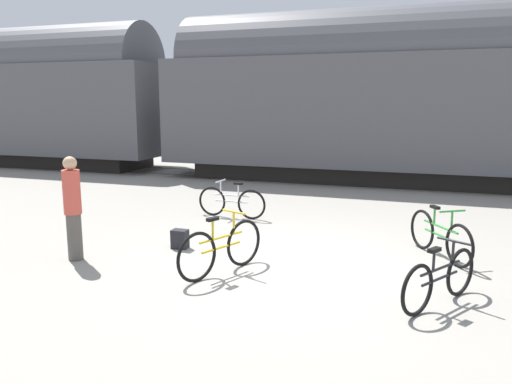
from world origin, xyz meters
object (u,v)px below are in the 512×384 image
bicycle_black (440,279)px  bicycle_green (440,236)px  freight_train (366,93)px  person_in_red (73,207)px  bicycle_yellow (222,248)px  backpack (180,239)px  bicycle_silver (231,202)px

bicycle_black → bicycle_green: bearing=89.2°
freight_train → person_in_red: 10.70m
freight_train → bicycle_green: (2.25, -7.86, -2.48)m
bicycle_yellow → person_in_red: bearing=-176.2°
bicycle_green → backpack: bearing=-167.8°
bicycle_green → person_in_red: (-5.69, -2.08, 0.51)m
bicycle_green → bicycle_black: bearing=-90.8°
freight_train → bicycle_black: (2.22, -9.98, -2.50)m
freight_train → bicycle_silver: (-2.13, -6.26, -2.49)m
freight_train → bicycle_yellow: size_ratio=25.37×
freight_train → person_in_red: freight_train is taller
bicycle_silver → bicycle_yellow: size_ratio=1.02×
bicycle_green → bicycle_silver: size_ratio=0.91×
bicycle_black → bicycle_yellow: (-3.11, 0.21, 0.04)m
bicycle_green → bicycle_black: 2.12m
bicycle_silver → person_in_red: bearing=-109.6°
bicycle_silver → freight_train: bearing=71.2°
bicycle_yellow → freight_train: bearing=84.8°
bicycle_green → freight_train: bearing=106.0°
person_in_red → backpack: bearing=-101.1°
freight_train → bicycle_silver: freight_train is taller
person_in_red → backpack: 1.89m
backpack → freight_train: bearing=76.6°
freight_train → person_in_red: bearing=-109.1°
bicycle_silver → bicycle_black: bearing=-40.5°
backpack → bicycle_green: bearing=12.2°
backpack → bicycle_silver: bearing=90.6°
bicycle_silver → bicycle_yellow: (1.24, -3.51, 0.04)m
freight_train → bicycle_black: freight_train is taller
bicycle_black → bicycle_yellow: bearing=176.1°
bicycle_green → bicycle_yellow: size_ratio=0.93×
bicycle_black → bicycle_silver: (-4.35, 3.72, 0.01)m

